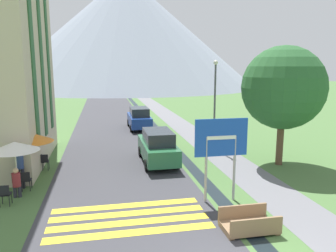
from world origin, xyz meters
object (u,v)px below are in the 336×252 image
object	(u,v)px
cafe_umbrella_middle_orange	(28,137)
person_standing_terrace	(20,165)
streetlamp	(215,98)
cafe_chair_far_left	(44,161)
person_seated_near	(16,181)
cafe_chair_near_left	(18,180)
cafe_chair_near_right	(26,179)
cafe_chair_nearest	(4,193)
cafe_umbrella_front_white	(14,147)
parked_car_near	(158,146)
footbridge	(249,224)
cafe_chair_far_right	(39,160)
person_seated_far	(28,160)
road_sign	(221,146)
tree_by_path	(283,88)
parked_car_far	(139,118)

from	to	relation	value
cafe_umbrella_middle_orange	person_standing_terrace	distance (m)	1.73
person_standing_terrace	streetlamp	xyz separation A→B (m)	(10.42, 4.82, 2.25)
cafe_chair_far_left	person_seated_near	xyz separation A→B (m)	(-0.50, -3.45, 0.16)
cafe_chair_near_left	streetlamp	distance (m)	12.01
cafe_chair_near_right	cafe_chair_nearest	bearing A→B (deg)	-77.60
cafe_chair_nearest	cafe_umbrella_front_white	bearing A→B (deg)	80.31
cafe_chair_far_left	parked_car_near	bearing A→B (deg)	-4.49
footbridge	cafe_chair_nearest	distance (m)	8.93
cafe_chair_far_right	person_seated_near	xyz separation A→B (m)	(-0.23, -3.52, 0.16)
cafe_chair_near_left	person_standing_terrace	distance (m)	0.65
cafe_umbrella_middle_orange	footbridge	bearing A→B (deg)	-40.90
person_seated_near	person_seated_far	distance (m)	3.03
cafe_chair_far_right	cafe_umbrella_front_white	world-z (taller)	cafe_umbrella_front_white
road_sign	cafe_umbrella_middle_orange	world-z (taller)	road_sign
cafe_chair_far_right	person_seated_near	distance (m)	3.53
person_seated_near	tree_by_path	size ratio (longest dim) A/B	0.19
parked_car_near	person_standing_terrace	distance (m)	6.95
footbridge	person_standing_terrace	world-z (taller)	person_standing_terrace
person_seated_far	streetlamp	bearing A→B (deg)	15.13
cafe_umbrella_front_white	parked_car_far	bearing A→B (deg)	64.78
cafe_chair_far_left	streetlamp	bearing A→B (deg)	7.20
parked_car_far	cafe_chair_near_right	size ratio (longest dim) A/B	5.29
road_sign	cafe_chair_near_left	distance (m)	8.57
person_standing_terrace	road_sign	bearing A→B (deg)	-20.69
cafe_chair_far_right	streetlamp	distance (m)	10.75
footbridge	cafe_chair_far_left	bearing A→B (deg)	133.59
streetlamp	parked_car_far	bearing A→B (deg)	115.72
cafe_chair_far_left	cafe_chair_near_right	distance (m)	2.80
cafe_umbrella_middle_orange	person_seated_near	size ratio (longest dim) A/B	1.89
cafe_chair_near_right	tree_by_path	xyz separation A→B (m)	(12.50, 1.40, 3.60)
footbridge	person_seated_near	size ratio (longest dim) A/B	1.39
cafe_umbrella_middle_orange	tree_by_path	xyz separation A→B (m)	(12.69, -0.44, 2.16)
parked_car_near	cafe_umbrella_front_white	world-z (taller)	cafe_umbrella_front_white
cafe_umbrella_middle_orange	person_seated_far	xyz separation A→B (m)	(-0.20, 0.52, -1.26)
streetlamp	cafe_chair_near_right	bearing A→B (deg)	-152.82
parked_car_near	cafe_chair_far_left	xyz separation A→B (m)	(-5.85, -0.22, -0.40)
person_standing_terrace	person_seated_near	bearing A→B (deg)	-85.41
parked_car_far	cafe_umbrella_middle_orange	xyz separation A→B (m)	(-6.49, -11.36, 1.04)
cafe_chair_nearest	person_seated_near	xyz separation A→B (m)	(0.24, 0.84, 0.16)
person_seated_far	tree_by_path	size ratio (longest dim) A/B	0.20
cafe_chair_far_right	person_seated_far	size ratio (longest dim) A/B	0.68
parked_car_far	cafe_chair_near_right	xyz separation A→B (m)	(-6.30, -13.20, -0.40)
road_sign	streetlamp	world-z (taller)	streetlamp
footbridge	cafe_chair_near_left	size ratio (longest dim) A/B	2.00
parked_car_far	cafe_chair_near_right	distance (m)	14.63
person_seated_far	streetlamp	world-z (taller)	streetlamp
cafe_umbrella_middle_orange	tree_by_path	size ratio (longest dim) A/B	0.37
footbridge	cafe_chair_nearest	world-z (taller)	cafe_chair_nearest
person_standing_terrace	tree_by_path	size ratio (longest dim) A/B	0.28
parked_car_near	cafe_chair_near_left	world-z (taller)	parked_car_near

